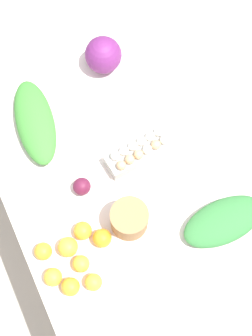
{
  "coord_description": "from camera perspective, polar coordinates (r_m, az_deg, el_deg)",
  "views": [
    {
      "loc": [
        -0.6,
        0.29,
        2.45
      ],
      "look_at": [
        0.0,
        0.0,
        0.73
      ],
      "focal_mm": 50.0,
      "sensor_mm": 36.0,
      "label": 1
    }
  ],
  "objects": [
    {
      "name": "ground_plane",
      "position": [
        2.54,
        0.0,
        -5.93
      ],
      "size": [
        8.0,
        8.0,
        0.0
      ],
      "primitive_type": "plane",
      "color": "#B2A899"
    },
    {
      "name": "dining_table",
      "position": [
        1.95,
        0.0,
        -1.16
      ],
      "size": [
        1.24,
        0.98,
        0.71
      ],
      "color": "silver",
      "rests_on": "ground_plane"
    },
    {
      "name": "cabbage_purple",
      "position": [
        2.03,
        -2.79,
        13.61
      ],
      "size": [
        0.16,
        0.16,
        0.16
      ],
      "primitive_type": "sphere",
      "color": "#6B2366",
      "rests_on": "dining_table"
    },
    {
      "name": "egg_carton",
      "position": [
        1.85,
        1.7,
        2.13
      ],
      "size": [
        0.12,
        0.29,
        0.09
      ],
      "rotation": [
        0.0,
        0.0,
        1.67
      ],
      "color": "#A8A8A3",
      "rests_on": "dining_table"
    },
    {
      "name": "paper_bag",
      "position": [
        1.74,
        0.4,
        -6.24
      ],
      "size": [
        0.14,
        0.14,
        0.12
      ],
      "primitive_type": "cylinder",
      "color": "#997047",
      "rests_on": "dining_table"
    },
    {
      "name": "greens_bunch_kale",
      "position": [
        1.81,
        11.8,
        -6.38
      ],
      "size": [
        0.17,
        0.33,
        0.07
      ],
      "primitive_type": "ellipsoid",
      "rotation": [
        0.0,
        0.0,
        1.56
      ],
      "color": "#337538",
      "rests_on": "dining_table"
    },
    {
      "name": "greens_bunch_chard",
      "position": [
        1.94,
        -11.03,
        5.56
      ],
      "size": [
        0.41,
        0.21,
        0.09
      ],
      "primitive_type": "ellipsoid",
      "rotation": [
        0.0,
        0.0,
        2.98
      ],
      "color": "#3D8433",
      "rests_on": "dining_table"
    },
    {
      "name": "beet_root",
      "position": [
        1.81,
        -5.42,
        -2.23
      ],
      "size": [
        0.07,
        0.07,
        0.07
      ],
      "primitive_type": "sphere",
      "color": "#5B1933",
      "rests_on": "dining_table"
    },
    {
      "name": "orange_0",
      "position": [
        1.74,
        -5.5,
        -11.55
      ],
      "size": [
        0.06,
        0.06,
        0.06
      ],
      "primitive_type": "sphere",
      "color": "#F9A833",
      "rests_on": "dining_table"
    },
    {
      "name": "orange_1",
      "position": [
        1.75,
        -2.93,
        -8.53
      ],
      "size": [
        0.07,
        0.07,
        0.07
      ],
      "primitive_type": "sphere",
      "color": "orange",
      "rests_on": "dining_table"
    },
    {
      "name": "orange_2",
      "position": [
        1.75,
        -7.11,
        -9.54
      ],
      "size": [
        0.08,
        0.08,
        0.08
      ],
      "primitive_type": "sphere",
      "color": "#F9A833",
      "rests_on": "dining_table"
    },
    {
      "name": "orange_3",
      "position": [
        1.73,
        -3.99,
        -13.72
      ],
      "size": [
        0.06,
        0.06,
        0.06
      ],
      "primitive_type": "sphere",
      "color": "#F9A833",
      "rests_on": "dining_table"
    },
    {
      "name": "orange_4",
      "position": [
        1.77,
        -10.07,
        -9.97
      ],
      "size": [
        0.07,
        0.07,
        0.07
      ],
      "primitive_type": "sphere",
      "color": "orange",
      "rests_on": "dining_table"
    },
    {
      "name": "orange_5",
      "position": [
        1.76,
        -5.3,
        -7.62
      ],
      "size": [
        0.07,
        0.07,
        0.07
      ],
      "primitive_type": "sphere",
      "color": "orange",
      "rests_on": "dining_table"
    },
    {
      "name": "orange_6",
      "position": [
        1.73,
        -6.78,
        -14.19
      ],
      "size": [
        0.07,
        0.07,
        0.07
      ],
      "primitive_type": "sphere",
      "color": "orange",
      "rests_on": "dining_table"
    },
    {
      "name": "orange_7",
      "position": [
        1.75,
        -8.9,
        -13.01
      ],
      "size": [
        0.07,
        0.07,
        0.07
      ],
      "primitive_type": "sphere",
      "color": "#F9A833",
      "rests_on": "dining_table"
    }
  ]
}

